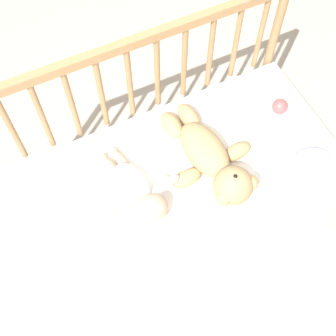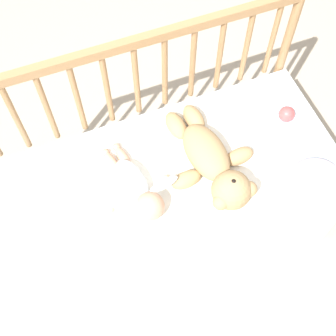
{
  "view_description": "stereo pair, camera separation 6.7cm",
  "coord_description": "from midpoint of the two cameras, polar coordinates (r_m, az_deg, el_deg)",
  "views": [
    {
      "loc": [
        -0.36,
        -0.73,
        2.07
      ],
      "look_at": [
        0.0,
        0.01,
        0.59
      ],
      "focal_mm": 50.0,
      "sensor_mm": 36.0,
      "label": 1
    },
    {
      "loc": [
        -0.3,
        -0.75,
        2.07
      ],
      "look_at": [
        0.0,
        0.01,
        0.59
      ],
      "focal_mm": 50.0,
      "sensor_mm": 36.0,
      "label": 2
    }
  ],
  "objects": [
    {
      "name": "teddy_bear",
      "position": [
        1.71,
        6.61,
        0.57
      ],
      "size": [
        0.34,
        0.49,
        0.15
      ],
      "color": "tan",
      "rests_on": "crib_mattress"
    },
    {
      "name": "baby",
      "position": [
        1.68,
        -2.66,
        -2.44
      ],
      "size": [
        0.29,
        0.36,
        0.1
      ],
      "color": "white",
      "rests_on": "crib_mattress"
    },
    {
      "name": "crib_mattress",
      "position": [
        1.98,
        1.03,
        -4.73
      ],
      "size": [
        1.31,
        0.61,
        0.53
      ],
      "color": "silver",
      "rests_on": "ground_plane"
    },
    {
      "name": "ground_plane",
      "position": [
        2.23,
        0.92,
        -7.54
      ],
      "size": [
        12.0,
        12.0,
        0.0
      ],
      "primitive_type": "plane",
      "color": "tan"
    },
    {
      "name": "small_pillow",
      "position": [
        1.79,
        18.55,
        -1.39
      ],
      "size": [
        0.2,
        0.18,
        0.06
      ],
      "color": "silver",
      "rests_on": "crib_mattress"
    },
    {
      "name": "blanket",
      "position": [
        1.75,
        2.14,
        -0.52
      ],
      "size": [
        0.82,
        0.55,
        0.01
      ],
      "color": "white",
      "rests_on": "crib_mattress"
    },
    {
      "name": "crib_rail",
      "position": [
        1.8,
        -2.7,
        9.4
      ],
      "size": [
        1.31,
        0.04,
        0.93
      ],
      "color": "#997047",
      "rests_on": "ground_plane"
    },
    {
      "name": "toy_ball",
      "position": [
        1.92,
        15.24,
        6.32
      ],
      "size": [
        0.06,
        0.06,
        0.06
      ],
      "color": "#DB4C4C",
      "rests_on": "crib_mattress"
    }
  ]
}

